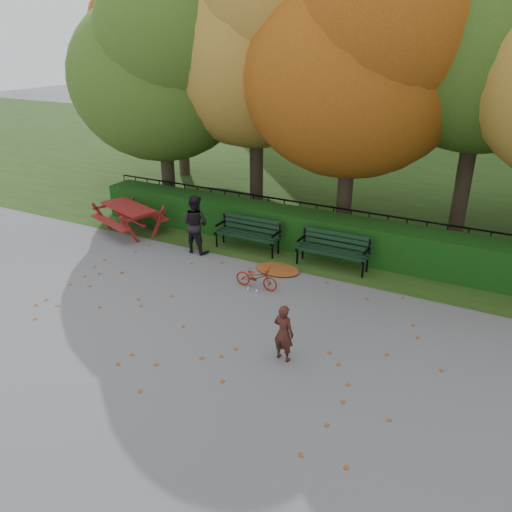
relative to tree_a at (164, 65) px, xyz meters
The scene contains 17 objects.
ground 8.86m from the tree_a, 47.07° to the right, with size 90.00×90.00×0.00m, color slate.
grass_strip 10.87m from the tree_a, 58.37° to the left, with size 90.00×90.00×0.00m, color #233914.
hedge 6.65m from the tree_a, 11.73° to the right, with size 13.00×0.90×1.00m, color black.
iron_fence 6.55m from the tree_a, ahead, with size 14.00×0.04×1.02m.
tree_a is the anchor object (origin of this frame).
tree_b 3.11m from the tree_a, 23.05° to the left, with size 6.72×6.40×8.79m.
tree_c 6.04m from the tree_a, ahead, with size 6.30×6.00×8.00m.
tree_d 9.33m from the tree_a, 10.33° to the left, with size 7.14×6.80×9.58m.
tree_f 4.31m from the tree_a, 117.98° to the left, with size 6.93×6.60×9.19m.
bench_left 5.89m from the tree_a, 25.76° to the right, with size 1.80×0.57×0.88m.
bench_right 7.69m from the tree_a, 16.61° to the right, with size 1.80×0.57×0.88m.
picnic_table 4.57m from the tree_a, 85.48° to the right, with size 2.27×2.04×0.91m.
leaf_pile 7.37m from the tree_a, 27.98° to the right, with size 1.13×0.78×0.08m, color maroon.
leaf_scatter 8.67m from the tree_a, 45.49° to the right, with size 9.00×5.70×0.01m, color maroon, non-canonical shape.
child 9.95m from the tree_a, 41.37° to the right, with size 0.40×0.26×1.09m, color #3C1A13.
adult 5.34m from the tree_a, 44.60° to the right, with size 0.76×0.60×1.57m, color black.
bicycle 7.68m from the tree_a, 36.53° to the right, with size 0.36×1.03×0.54m, color maroon.
Camera 1 is at (4.70, -7.27, 5.31)m, focal length 35.00 mm.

